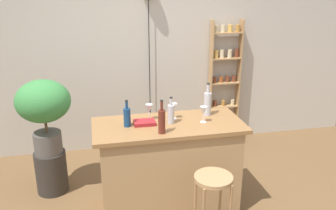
{
  "coord_description": "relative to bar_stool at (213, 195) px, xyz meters",
  "views": [
    {
      "loc": [
        -0.7,
        -2.88,
        2.29
      ],
      "look_at": [
        0.05,
        0.55,
        1.07
      ],
      "focal_mm": 38.19,
      "sensor_mm": 36.0,
      "label": 1
    }
  ],
  "objects": [
    {
      "name": "bar_stool",
      "position": [
        0.0,
        0.0,
        0.0
      ],
      "size": [
        0.33,
        0.33,
        0.72
      ],
      "color": "#997047",
      "rests_on": "ground"
    },
    {
      "name": "bottle_spirits_clear",
      "position": [
        0.2,
        0.82,
        0.56
      ],
      "size": [
        0.08,
        0.08,
        0.35
      ],
      "color": "#B2B2B7",
      "rests_on": "kitchen_counter"
    },
    {
      "name": "bottle_olive_oil",
      "position": [
        -0.65,
        0.69,
        0.52
      ],
      "size": [
        0.07,
        0.07,
        0.27
      ],
      "color": "navy",
      "rests_on": "kitchen_counter"
    },
    {
      "name": "wine_glass_center",
      "position": [
        0.1,
        0.64,
        0.54
      ],
      "size": [
        0.07,
        0.07,
        0.16
      ],
      "color": "silver",
      "rests_on": "kitchen_counter"
    },
    {
      "name": "wine_glass_left",
      "position": [
        -0.16,
        0.79,
        0.54
      ],
      "size": [
        0.07,
        0.07,
        0.16
      ],
      "color": "silver",
      "rests_on": "kitchen_counter"
    },
    {
      "name": "back_wall",
      "position": [
        -0.25,
        2.32,
        0.87
      ],
      "size": [
        6.4,
        0.1,
        2.8
      ],
      "primitive_type": "cube",
      "color": "#BCB2A3",
      "rests_on": "ground"
    },
    {
      "name": "wine_glass_right",
      "position": [
        -0.41,
        0.82,
        0.54
      ],
      "size": [
        0.07,
        0.07,
        0.16
      ],
      "color": "silver",
      "rests_on": "kitchen_counter"
    },
    {
      "name": "potted_plant",
      "position": [
        -1.48,
        1.26,
        0.48
      ],
      "size": [
        0.58,
        0.52,
        0.83
      ],
      "color": "#514C47",
      "rests_on": "plant_stool"
    },
    {
      "name": "spice_shelf",
      "position": [
        0.91,
        2.18,
        0.39
      ],
      "size": [
        0.45,
        0.14,
        1.79
      ],
      "color": "#A87F51",
      "rests_on": "ground"
    },
    {
      "name": "bottle_wine_red",
      "position": [
        -0.22,
        0.68,
        0.53
      ],
      "size": [
        0.07,
        0.07,
        0.27
      ],
      "color": "#B2B2B7",
      "rests_on": "kitchen_counter"
    },
    {
      "name": "kitchen_counter",
      "position": [
        -0.25,
        0.67,
        -0.05
      ],
      "size": [
        1.48,
        0.67,
        0.96
      ],
      "color": "#A87F51",
      "rests_on": "ground"
    },
    {
      "name": "plant_stool",
      "position": [
        -1.48,
        1.26,
        -0.29
      ],
      "size": [
        0.35,
        0.35,
        0.48
      ],
      "primitive_type": "cylinder",
      "color": "#2D2823",
      "rests_on": "ground"
    },
    {
      "name": "cookbook",
      "position": [
        -0.48,
        0.71,
        0.44
      ],
      "size": [
        0.21,
        0.15,
        0.03
      ],
      "primitive_type": "cube",
      "rotation": [
        0.0,
        0.0,
        -0.02
      ],
      "color": "maroon",
      "rests_on": "kitchen_counter"
    },
    {
      "name": "bottle_soda_blue",
      "position": [
        -0.35,
        0.46,
        0.55
      ],
      "size": [
        0.07,
        0.07,
        0.32
      ],
      "color": "#5B2319",
      "rests_on": "kitchen_counter"
    }
  ]
}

